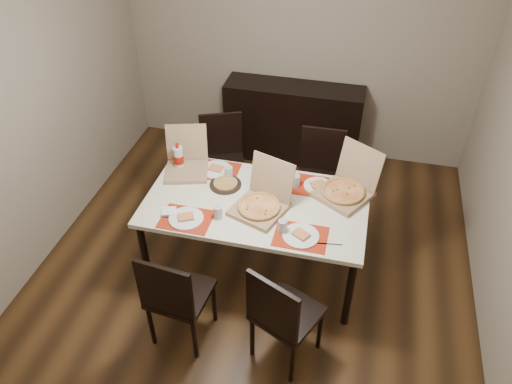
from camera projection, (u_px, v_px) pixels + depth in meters
The scene contains 19 objects.
ground at pixel (255, 265), 4.54m from camera, with size 3.80×4.00×0.02m, color #452B15.
room_walls at pixel (269, 66), 3.78m from camera, with size 3.84×4.02×2.62m.
sideboard at pixel (293, 123), 5.60m from camera, with size 1.50×0.40×0.90m, color black.
dining_table at pixel (256, 208), 4.10m from camera, with size 1.80×1.00×0.75m.
chair_near_left at pixel (175, 296), 3.60m from camera, with size 0.46×0.46×0.93m.
chair_near_right at pixel (282, 314), 3.47m from camera, with size 0.56×0.56×0.93m.
chair_far_left at pixel (223, 156), 4.98m from camera, with size 0.55×0.55×0.93m.
chair_far_right at pixel (320, 172), 4.77m from camera, with size 0.43×0.43×0.93m.
setting_near_left at pixel (192, 216), 3.89m from camera, with size 0.50×0.30×0.11m.
setting_near_right at pixel (296, 233), 3.73m from camera, with size 0.51×0.30×0.11m.
setting_far_left at pixel (217, 170), 4.37m from camera, with size 0.45×0.30×0.11m.
setting_far_right at pixel (312, 185), 4.20m from camera, with size 0.45×0.30×0.11m.
napkin_loose at pixel (269, 202), 4.04m from camera, with size 0.12×0.11×0.02m, color white.
pizza_box_center at pixel (261, 203), 3.95m from camera, with size 0.50×0.53×0.38m.
pizza_box_right at pixel (346, 189), 4.09m from camera, with size 0.56×0.57×0.39m.
pizza_box_left at pixel (187, 164), 4.37m from camera, with size 0.45×0.48×0.36m.
faina_plate at pixel (226, 184), 4.22m from camera, with size 0.27×0.27×0.03m.
dip_bowl at pixel (275, 190), 4.15m from camera, with size 0.11×0.11×0.03m, color white.
soda_bottle at pixel (179, 158), 4.34m from camera, with size 0.09×0.09×0.26m.
Camera 1 is at (0.74, -3.04, 3.35)m, focal length 35.00 mm.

